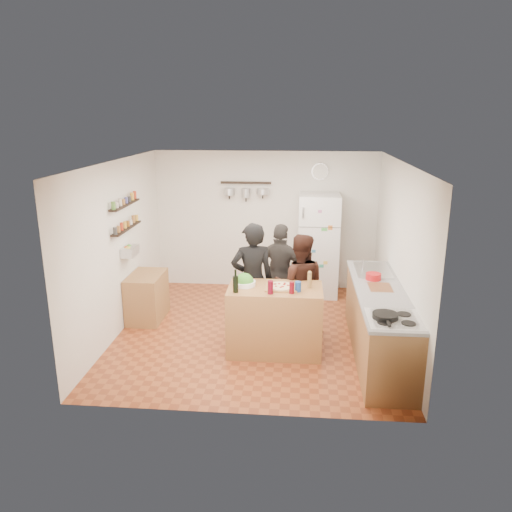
# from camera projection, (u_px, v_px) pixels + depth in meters

# --- Properties ---
(room_shell) EXTENTS (4.20, 4.20, 4.20)m
(room_shell) POSITION_uv_depth(u_px,v_px,m) (258.00, 244.00, 7.44)
(room_shell) COLOR brown
(room_shell) RESTS_ON ground
(prep_island) EXTENTS (1.25, 0.72, 0.91)m
(prep_island) POSITION_uv_depth(u_px,v_px,m) (275.00, 319.00, 6.73)
(prep_island) COLOR #935F36
(prep_island) RESTS_ON floor
(pizza_board) EXTENTS (0.42, 0.34, 0.02)m
(pizza_board) POSITION_uv_depth(u_px,v_px,m) (281.00, 288.00, 6.57)
(pizza_board) COLOR olive
(pizza_board) RESTS_ON prep_island
(pizza) EXTENTS (0.34, 0.34, 0.02)m
(pizza) POSITION_uv_depth(u_px,v_px,m) (281.00, 286.00, 6.57)
(pizza) COLOR #D3B78B
(pizza) RESTS_ON pizza_board
(salad_bowl) EXTENTS (0.31, 0.31, 0.06)m
(salad_bowl) POSITION_uv_depth(u_px,v_px,m) (244.00, 283.00, 6.68)
(salad_bowl) COLOR white
(salad_bowl) RESTS_ON prep_island
(wine_bottle) EXTENTS (0.07, 0.07, 0.22)m
(wine_bottle) POSITION_uv_depth(u_px,v_px,m) (236.00, 284.00, 6.40)
(wine_bottle) COLOR black
(wine_bottle) RESTS_ON prep_island
(wine_glass_near) EXTENTS (0.07, 0.07, 0.18)m
(wine_glass_near) POSITION_uv_depth(u_px,v_px,m) (270.00, 287.00, 6.35)
(wine_glass_near) COLOR #520716
(wine_glass_near) RESTS_ON prep_island
(wine_glass_far) EXTENTS (0.06, 0.06, 0.15)m
(wine_glass_far) POSITION_uv_depth(u_px,v_px,m) (292.00, 288.00, 6.37)
(wine_glass_far) COLOR #5D0811
(wine_glass_far) RESTS_ON prep_island
(pepper_mill) EXTENTS (0.06, 0.06, 0.18)m
(pepper_mill) POSITION_uv_depth(u_px,v_px,m) (310.00, 281.00, 6.58)
(pepper_mill) COLOR olive
(pepper_mill) RESTS_ON prep_island
(salt_canister) EXTENTS (0.08, 0.08, 0.13)m
(salt_canister) POSITION_uv_depth(u_px,v_px,m) (298.00, 287.00, 6.44)
(salt_canister) COLOR navy
(salt_canister) RESTS_ON prep_island
(person_left) EXTENTS (0.70, 0.55, 1.68)m
(person_left) POSITION_uv_depth(u_px,v_px,m) (252.00, 280.00, 7.11)
(person_left) COLOR black
(person_left) RESTS_ON floor
(person_center) EXTENTS (0.74, 0.58, 1.52)m
(person_center) POSITION_uv_depth(u_px,v_px,m) (299.00, 286.00, 7.14)
(person_center) COLOR black
(person_center) RESTS_ON floor
(person_back) EXTENTS (0.97, 0.59, 1.55)m
(person_back) POSITION_uv_depth(u_px,v_px,m) (281.00, 274.00, 7.61)
(person_back) COLOR #292624
(person_back) RESTS_ON floor
(counter_run) EXTENTS (0.63, 2.63, 0.90)m
(counter_run) POSITION_uv_depth(u_px,v_px,m) (379.00, 323.00, 6.62)
(counter_run) COLOR #9E7042
(counter_run) RESTS_ON floor
(stove_top) EXTENTS (0.60, 0.62, 0.02)m
(stove_top) POSITION_uv_depth(u_px,v_px,m) (394.00, 319.00, 5.58)
(stove_top) COLOR white
(stove_top) RESTS_ON counter_run
(skillet) EXTENTS (0.29, 0.29, 0.06)m
(skillet) POSITION_uv_depth(u_px,v_px,m) (385.00, 316.00, 5.59)
(skillet) COLOR black
(skillet) RESTS_ON stove_top
(sink) EXTENTS (0.50, 0.80, 0.03)m
(sink) POSITION_uv_depth(u_px,v_px,m) (373.00, 271.00, 7.30)
(sink) COLOR silver
(sink) RESTS_ON counter_run
(cutting_board) EXTENTS (0.30, 0.40, 0.02)m
(cutting_board) POSITION_uv_depth(u_px,v_px,m) (380.00, 288.00, 6.59)
(cutting_board) COLOR brown
(cutting_board) RESTS_ON counter_run
(red_bowl) EXTENTS (0.21, 0.21, 0.09)m
(red_bowl) POSITION_uv_depth(u_px,v_px,m) (373.00, 277.00, 6.88)
(red_bowl) COLOR red
(red_bowl) RESTS_ON counter_run
(fridge) EXTENTS (0.70, 0.68, 1.80)m
(fridge) POSITION_uv_depth(u_px,v_px,m) (318.00, 245.00, 8.76)
(fridge) COLOR white
(fridge) RESTS_ON floor
(wall_clock) EXTENTS (0.30, 0.03, 0.30)m
(wall_clock) POSITION_uv_depth(u_px,v_px,m) (320.00, 172.00, 8.73)
(wall_clock) COLOR silver
(wall_clock) RESTS_ON back_wall
(spice_shelf_lower) EXTENTS (0.12, 1.00, 0.02)m
(spice_shelf_lower) POSITION_uv_depth(u_px,v_px,m) (127.00, 228.00, 7.36)
(spice_shelf_lower) COLOR black
(spice_shelf_lower) RESTS_ON left_wall
(spice_shelf_upper) EXTENTS (0.12, 1.00, 0.02)m
(spice_shelf_upper) POSITION_uv_depth(u_px,v_px,m) (125.00, 205.00, 7.26)
(spice_shelf_upper) COLOR black
(spice_shelf_upper) RESTS_ON left_wall
(produce_basket) EXTENTS (0.18, 0.35, 0.14)m
(produce_basket) POSITION_uv_depth(u_px,v_px,m) (130.00, 251.00, 7.45)
(produce_basket) COLOR silver
(produce_basket) RESTS_ON left_wall
(side_table) EXTENTS (0.50, 0.80, 0.73)m
(side_table) POSITION_uv_depth(u_px,v_px,m) (147.00, 297.00, 7.81)
(side_table) COLOR #90613C
(side_table) RESTS_ON floor
(pot_rack) EXTENTS (0.90, 0.04, 0.04)m
(pot_rack) POSITION_uv_depth(u_px,v_px,m) (246.00, 183.00, 8.82)
(pot_rack) COLOR black
(pot_rack) RESTS_ON back_wall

